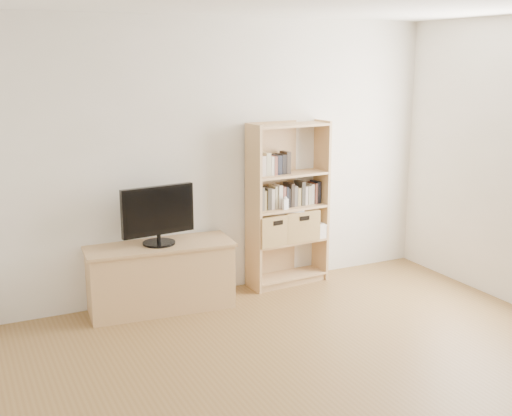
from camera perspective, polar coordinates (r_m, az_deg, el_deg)
floor at (r=4.44m, az=10.34°, el=-17.11°), size 4.50×5.00×0.01m
back_wall at (r=6.10m, az=-3.13°, el=4.43°), size 4.50×0.02×2.60m
tv_stand at (r=5.89m, az=-8.51°, el=-6.15°), size 1.31×0.59×0.58m
bookshelf at (r=6.34m, az=2.87°, el=0.30°), size 0.83×0.35×1.63m
television at (r=5.72m, az=-8.71°, el=-0.62°), size 0.68×0.13×0.53m
books_row_mid at (r=6.33m, az=2.79°, el=1.14°), size 0.83×0.20×0.22m
books_row_upper at (r=6.18m, az=1.41°, el=3.82°), size 0.35×0.13×0.18m
baby_monitor at (r=6.21m, az=2.62°, el=0.34°), size 0.06×0.04×0.10m
basket_left at (r=6.28m, az=1.20°, el=-1.83°), size 0.39×0.34×0.30m
basket_right at (r=6.44m, az=3.61°, el=-1.42°), size 0.38×0.31×0.31m
laptop at (r=6.33m, az=2.65°, el=-0.20°), size 0.36×0.28×0.03m
magazine_stack at (r=6.56m, az=4.92°, el=-1.98°), size 0.20×0.29×0.13m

